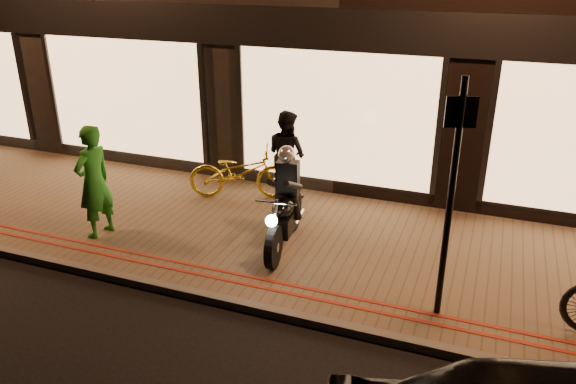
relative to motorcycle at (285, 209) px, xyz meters
The scene contains 9 objects.
ground 1.87m from the motorcycle, 86.83° to the right, with size 90.00×90.00×0.00m, color black.
sidewalk 0.74m from the motorcycle, 71.32° to the left, with size 50.00×4.00×0.12m, color brown.
kerb_stone 1.80m from the motorcycle, 86.74° to the right, with size 50.00×0.14×0.12m, color #59544C.
red_kerb_lines 1.32m from the motorcycle, 85.34° to the right, with size 50.00×0.26×0.01m.
motorcycle is the anchor object (origin of this frame).
sign_post 2.85m from the motorcycle, 22.03° to the right, with size 0.34×0.14×3.00m.
bicycle_gold 2.09m from the motorcycle, 134.72° to the left, with size 0.66×1.88×0.99m, color gold.
person_green 3.04m from the motorcycle, 166.21° to the right, with size 0.67×0.44×1.83m, color #248022.
person_dark 2.02m from the motorcycle, 110.28° to the left, with size 0.80×0.62×1.64m, color black.
Camera 1 is at (2.73, -5.54, 4.27)m, focal length 35.00 mm.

